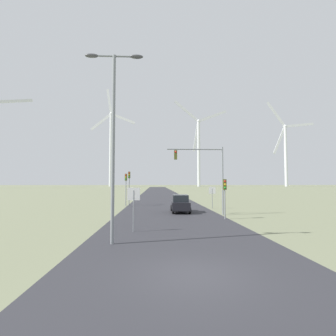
{
  "coord_description": "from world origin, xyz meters",
  "views": [
    {
      "loc": [
        -1.27,
        -8.99,
        3.13
      ],
      "look_at": [
        0.0,
        17.51,
        4.58
      ],
      "focal_mm": 28.0,
      "sensor_mm": 36.0,
      "label": 1
    }
  ],
  "objects_px": {
    "traffic_light_mast_overhead": "(204,166)",
    "car_approaching": "(180,204)",
    "streetlamp": "(113,123)",
    "traffic_light_post_mid_left": "(126,182)",
    "traffic_light_post_near_right": "(225,190)",
    "wind_turbine_right": "(286,149)",
    "wind_turbine_center": "(199,146)",
    "wind_turbine_left": "(111,143)",
    "stop_sign_far": "(212,193)",
    "traffic_light_post_near_left": "(129,181)",
    "stop_sign_near": "(134,201)"
  },
  "relations": [
    {
      "from": "traffic_light_mast_overhead",
      "to": "car_approaching",
      "type": "distance_m",
      "value": 4.94
    },
    {
      "from": "traffic_light_mast_overhead",
      "to": "car_approaching",
      "type": "bearing_deg",
      "value": 130.67
    },
    {
      "from": "streetlamp",
      "to": "traffic_light_post_mid_left",
      "type": "distance_m",
      "value": 21.38
    },
    {
      "from": "traffic_light_post_near_right",
      "to": "streetlamp",
      "type": "bearing_deg",
      "value": -133.44
    },
    {
      "from": "streetlamp",
      "to": "wind_turbine_right",
      "type": "bearing_deg",
      "value": 60.65
    },
    {
      "from": "wind_turbine_center",
      "to": "wind_turbine_right",
      "type": "distance_m",
      "value": 66.62
    },
    {
      "from": "streetlamp",
      "to": "wind_turbine_left",
      "type": "relative_size",
      "value": 0.13
    },
    {
      "from": "traffic_light_post_mid_left",
      "to": "stop_sign_far",
      "type": "bearing_deg",
      "value": -18.76
    },
    {
      "from": "stop_sign_far",
      "to": "traffic_light_mast_overhead",
      "type": "height_order",
      "value": "traffic_light_mast_overhead"
    },
    {
      "from": "traffic_light_post_near_left",
      "to": "wind_turbine_left",
      "type": "distance_m",
      "value": 167.36
    },
    {
      "from": "streetlamp",
      "to": "stop_sign_near",
      "type": "relative_size",
      "value": 3.54
    },
    {
      "from": "stop_sign_far",
      "to": "traffic_light_post_near_left",
      "type": "height_order",
      "value": "traffic_light_post_near_left"
    },
    {
      "from": "traffic_light_post_near_left",
      "to": "wind_turbine_center",
      "type": "xyz_separation_m",
      "value": [
        36.18,
        159.42,
        27.56
      ]
    },
    {
      "from": "traffic_light_post_mid_left",
      "to": "traffic_light_mast_overhead",
      "type": "bearing_deg",
      "value": -48.76
    },
    {
      "from": "car_approaching",
      "to": "wind_turbine_right",
      "type": "distance_m",
      "value": 194.57
    },
    {
      "from": "stop_sign_far",
      "to": "traffic_light_post_near_right",
      "type": "distance_m",
      "value": 8.99
    },
    {
      "from": "streetlamp",
      "to": "traffic_light_mast_overhead",
      "type": "height_order",
      "value": "streetlamp"
    },
    {
      "from": "stop_sign_far",
      "to": "traffic_light_post_near_right",
      "type": "xyz_separation_m",
      "value": [
        -0.86,
        -8.92,
        0.69
      ]
    },
    {
      "from": "stop_sign_far",
      "to": "car_approaching",
      "type": "height_order",
      "value": "stop_sign_far"
    },
    {
      "from": "car_approaching",
      "to": "wind_turbine_center",
      "type": "xyz_separation_m",
      "value": [
        30.01,
        167.96,
        29.99
      ]
    },
    {
      "from": "traffic_light_post_near_right",
      "to": "car_approaching",
      "type": "distance_m",
      "value": 6.36
    },
    {
      "from": "traffic_light_post_near_right",
      "to": "wind_turbine_center",
      "type": "height_order",
      "value": "wind_turbine_center"
    },
    {
      "from": "traffic_light_post_near_left",
      "to": "wind_turbine_right",
      "type": "xyz_separation_m",
      "value": [
        102.76,
        158.03,
        25.56
      ]
    },
    {
      "from": "stop_sign_near",
      "to": "car_approaching",
      "type": "xyz_separation_m",
      "value": [
        3.99,
        10.47,
        -1.04
      ]
    },
    {
      "from": "wind_turbine_center",
      "to": "stop_sign_near",
      "type": "bearing_deg",
      "value": -100.79
    },
    {
      "from": "streetlamp",
      "to": "wind_turbine_right",
      "type": "height_order",
      "value": "wind_turbine_right"
    },
    {
      "from": "wind_turbine_right",
      "to": "wind_turbine_center",
      "type": "bearing_deg",
      "value": 178.8
    },
    {
      "from": "wind_turbine_center",
      "to": "streetlamp",
      "type": "bearing_deg",
      "value": -100.84
    },
    {
      "from": "traffic_light_mast_overhead",
      "to": "car_approaching",
      "type": "relative_size",
      "value": 1.57
    },
    {
      "from": "stop_sign_far",
      "to": "traffic_light_post_mid_left",
      "type": "height_order",
      "value": "traffic_light_post_mid_left"
    },
    {
      "from": "streetlamp",
      "to": "wind_turbine_center",
      "type": "xyz_separation_m",
      "value": [
        34.8,
        181.71,
        24.71
      ]
    },
    {
      "from": "stop_sign_far",
      "to": "stop_sign_near",
      "type": "bearing_deg",
      "value": -119.9
    },
    {
      "from": "traffic_light_mast_overhead",
      "to": "wind_turbine_right",
      "type": "distance_m",
      "value": 195.11
    },
    {
      "from": "stop_sign_far",
      "to": "traffic_light_mast_overhead",
      "type": "bearing_deg",
      "value": -109.2
    },
    {
      "from": "stop_sign_far",
      "to": "wind_turbine_right",
      "type": "height_order",
      "value": "wind_turbine_right"
    },
    {
      "from": "stop_sign_near",
      "to": "traffic_light_post_near_right",
      "type": "bearing_deg",
      "value": 35.85
    },
    {
      "from": "traffic_light_post_mid_left",
      "to": "wind_turbine_right",
      "type": "distance_m",
      "value": 191.42
    },
    {
      "from": "traffic_light_post_near_right",
      "to": "traffic_light_mast_overhead",
      "type": "height_order",
      "value": "traffic_light_mast_overhead"
    },
    {
      "from": "traffic_light_mast_overhead",
      "to": "wind_turbine_right",
      "type": "xyz_separation_m",
      "value": [
        94.54,
        168.95,
        24.18
      ]
    },
    {
      "from": "traffic_light_post_near_right",
      "to": "traffic_light_post_mid_left",
      "type": "bearing_deg",
      "value": 127.98
    },
    {
      "from": "traffic_light_post_near_right",
      "to": "wind_turbine_center",
      "type": "bearing_deg",
      "value": 81.23
    },
    {
      "from": "traffic_light_post_near_left",
      "to": "traffic_light_post_mid_left",
      "type": "distance_m",
      "value": 1.26
    },
    {
      "from": "traffic_light_post_mid_left",
      "to": "wind_turbine_left",
      "type": "bearing_deg",
      "value": 100.35
    },
    {
      "from": "wind_turbine_right",
      "to": "traffic_light_post_near_right",
      "type": "bearing_deg",
      "value": -118.5
    },
    {
      "from": "traffic_light_post_near_right",
      "to": "wind_turbine_center",
      "type": "xyz_separation_m",
      "value": [
        26.7,
        173.16,
        28.41
      ]
    },
    {
      "from": "stop_sign_near",
      "to": "wind_turbine_center",
      "type": "height_order",
      "value": "wind_turbine_center"
    },
    {
      "from": "wind_turbine_right",
      "to": "stop_sign_far",
      "type": "bearing_deg",
      "value": -119.57
    },
    {
      "from": "streetlamp",
      "to": "stop_sign_far",
      "type": "bearing_deg",
      "value": 62.84
    },
    {
      "from": "stop_sign_near",
      "to": "traffic_light_post_mid_left",
      "type": "relative_size",
      "value": 0.66
    },
    {
      "from": "stop_sign_far",
      "to": "traffic_light_post_near_left",
      "type": "distance_m",
      "value": 11.51
    }
  ]
}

